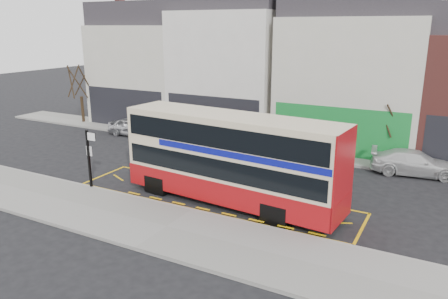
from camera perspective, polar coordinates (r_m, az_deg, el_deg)
The scene contains 15 objects.
ground at distance 19.94m, azimuth -3.61°, elevation -7.79°, with size 120.00×120.00×0.00m, color black.
pavement at distance 18.18m, azimuth -7.48°, elevation -10.10°, with size 40.00×4.00×0.15m, color gray.
kerb at distance 19.62m, azimuth -4.19°, elevation -7.98°, with size 40.00×0.15×0.15m, color gray.
far_pavement at distance 29.28m, azimuth 7.77°, elevation 0.05°, with size 50.00×3.00×0.15m, color gray.
road_markings at distance 21.20m, azimuth -1.32°, elevation -6.26°, with size 14.00×3.40×0.01m, color #E3AB0B, non-canonical shape.
terrace_far_left at distance 38.42m, azimuth -9.23°, elevation 10.96°, with size 8.00×8.01×10.80m.
terrace_left at distance 34.15m, azimuth 1.71°, elevation 11.39°, with size 8.00×8.01×11.80m.
terrace_green_shop at distance 31.22m, azimuth 16.88°, elevation 9.85°, with size 9.00×8.01×11.30m.
double_decker_bus at distance 19.82m, azimuth 1.04°, elevation -1.11°, with size 10.66×3.27×4.19m.
bus_stop_post at distance 22.56m, azimuth -17.17°, elevation -0.47°, with size 0.73×0.12×2.93m.
car_silver at distance 33.49m, azimuth -11.84°, elevation 2.89°, with size 1.55×3.85×1.31m, color #B9BABE.
car_grey at distance 27.13m, azimuth 6.82°, elevation 0.23°, with size 1.54×4.40×1.45m, color #44474C.
car_white at distance 26.35m, azimuth 23.65°, elevation -1.61°, with size 1.90×4.67×1.36m, color silver.
street_tree_left at distance 38.34m, azimuth -18.38°, elevation 9.47°, with size 2.88×2.88×6.21m.
street_tree_right at distance 27.68m, azimuth 21.09°, elevation 4.78°, with size 2.15×2.15×4.65m.
Camera 1 is at (9.71, -15.47, 8.00)m, focal length 35.00 mm.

